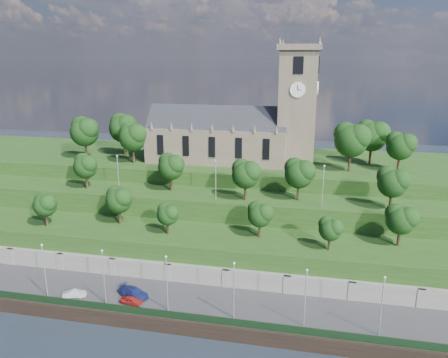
% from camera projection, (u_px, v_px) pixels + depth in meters
% --- Properties ---
extents(ground, '(320.00, 320.00, 0.00)m').
position_uv_depth(ground, '(176.00, 334.00, 62.89)').
color(ground, '#1B222B').
rests_on(ground, ground).
extents(promenade, '(160.00, 12.00, 2.00)m').
position_uv_depth(promenade, '(188.00, 305.00, 68.28)').
color(promenade, '#2D2D30').
rests_on(promenade, ground).
extents(quay_wall, '(160.00, 0.50, 2.20)m').
position_uv_depth(quay_wall, '(176.00, 327.00, 62.55)').
color(quay_wall, black).
rests_on(quay_wall, ground).
extents(fence, '(160.00, 0.10, 1.20)m').
position_uv_depth(fence, '(177.00, 315.00, 62.76)').
color(fence, black).
rests_on(fence, promenade).
extents(retaining_wall, '(160.00, 2.10, 5.00)m').
position_uv_depth(retaining_wall, '(198.00, 279.00, 73.52)').
color(retaining_wall, slate).
rests_on(retaining_wall, ground).
extents(embankment_lower, '(160.00, 12.00, 8.00)m').
position_uv_depth(embankment_lower, '(206.00, 255.00, 78.80)').
color(embankment_lower, '#1C3B13').
rests_on(embankment_lower, ground).
extents(embankment_upper, '(160.00, 10.00, 12.00)m').
position_uv_depth(embankment_upper, '(219.00, 223.00, 88.65)').
color(embankment_upper, '#1C3B13').
rests_on(embankment_upper, ground).
extents(hilltop, '(160.00, 32.00, 15.00)m').
position_uv_depth(hilltop, '(238.00, 187.00, 108.06)').
color(hilltop, '#1C3B13').
rests_on(hilltop, ground).
extents(church, '(38.60, 12.35, 27.60)m').
position_uv_depth(church, '(238.00, 130.00, 100.11)').
color(church, brown).
rests_on(church, hilltop).
extents(trees_lower, '(67.93, 8.60, 7.30)m').
position_uv_depth(trees_lower, '(214.00, 211.00, 76.67)').
color(trees_lower, black).
rests_on(trees_lower, embankment_lower).
extents(trees_upper, '(65.85, 8.30, 8.18)m').
position_uv_depth(trees_upper, '(240.00, 171.00, 84.05)').
color(trees_upper, black).
rests_on(trees_upper, embankment_upper).
extents(trees_hilltop, '(78.39, 16.49, 10.44)m').
position_uv_depth(trees_hilltop, '(231.00, 134.00, 99.20)').
color(trees_hilltop, black).
rests_on(trees_hilltop, hilltop).
extents(lamp_posts_promenade, '(60.36, 0.36, 8.92)m').
position_uv_depth(lamp_posts_promenade, '(167.00, 280.00, 63.76)').
color(lamp_posts_promenade, '#B2B2B7').
rests_on(lamp_posts_promenade, promenade).
extents(lamp_posts_upper, '(40.36, 0.36, 7.89)m').
position_uv_depth(lamp_posts_upper, '(216.00, 177.00, 83.01)').
color(lamp_posts_upper, '#B2B2B7').
rests_on(lamp_posts_upper, embankment_upper).
extents(car_left, '(3.68, 1.87, 1.20)m').
position_uv_depth(car_left, '(132.00, 300.00, 66.66)').
color(car_left, maroon).
rests_on(car_left, promenade).
extents(car_middle, '(3.77, 2.36, 1.17)m').
position_uv_depth(car_middle, '(74.00, 294.00, 68.63)').
color(car_middle, '#A2A2A6').
rests_on(car_middle, promenade).
extents(car_right, '(5.60, 3.91, 1.51)m').
position_uv_depth(car_right, '(134.00, 292.00, 68.64)').
color(car_right, navy).
rests_on(car_right, promenade).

